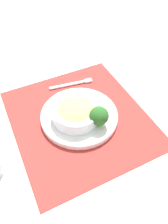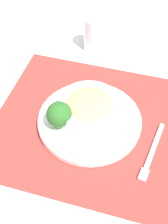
{
  "view_description": "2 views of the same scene",
  "coord_description": "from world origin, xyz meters",
  "views": [
    {
      "loc": [
        0.49,
        -0.16,
        0.61
      ],
      "look_at": [
        0.01,
        0.02,
        0.04
      ],
      "focal_mm": 35.0,
      "sensor_mm": 36.0,
      "label": 1
    },
    {
      "loc": [
        -0.18,
        0.49,
        0.66
      ],
      "look_at": [
        0.02,
        0.0,
        0.04
      ],
      "focal_mm": 50.0,
      "sensor_mm": 36.0,
      "label": 2
    }
  ],
  "objects": [
    {
      "name": "broccoli_floret",
      "position": [
        0.06,
        0.05,
        0.06
      ],
      "size": [
        0.07,
        0.07,
        0.08
      ],
      "color": "#759E51",
      "rests_on": "plate"
    },
    {
      "name": "ground_plane",
      "position": [
        0.0,
        0.0,
        0.0
      ],
      "size": [
        4.0,
        4.0,
        0.0
      ],
      "primitive_type": "plane",
      "color": "white"
    },
    {
      "name": "carrot_slice_middle",
      "position": [
        -0.03,
        0.04,
        0.02
      ],
      "size": [
        0.04,
        0.04,
        0.01
      ],
      "color": "orange",
      "rests_on": "plate"
    },
    {
      "name": "placemat",
      "position": [
        0.0,
        0.0,
        0.0
      ],
      "size": [
        0.56,
        0.52,
        0.0
      ],
      "color": "#B2332D",
      "rests_on": "ground_plane"
    },
    {
      "name": "carrot_slice_near",
      "position": [
        -0.01,
        0.05,
        0.02
      ],
      "size": [
        0.04,
        0.04,
        0.01
      ],
      "color": "orange",
      "rests_on": "plate"
    },
    {
      "name": "fork",
      "position": [
        -0.18,
        0.04,
        0.01
      ],
      "size": [
        0.02,
        0.18,
        0.01
      ],
      "rotation": [
        0.0,
        0.0,
        -0.05
      ],
      "color": "silver",
      "rests_on": "placemat"
    },
    {
      "name": "plate",
      "position": [
        0.0,
        0.0,
        0.02
      ],
      "size": [
        0.28,
        0.28,
        0.02
      ],
      "color": "white",
      "rests_on": "placemat"
    },
    {
      "name": "bowl",
      "position": [
        0.01,
        -0.01,
        0.05
      ],
      "size": [
        0.17,
        0.17,
        0.06
      ],
      "color": "silver",
      "rests_on": "plate"
    }
  ]
}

